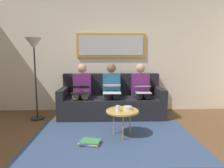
% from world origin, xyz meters
% --- Properties ---
extents(wall_rear, '(6.00, 0.12, 2.60)m').
position_xyz_m(wall_rear, '(0.00, -2.60, 1.30)').
color(wall_rear, beige).
rests_on(wall_rear, ground_plane).
extents(area_rug, '(2.60, 1.80, 0.01)m').
position_xyz_m(area_rug, '(0.00, -0.85, 0.00)').
color(area_rug, '#33476B').
rests_on(area_rug, ground_plane).
extents(couch, '(2.20, 0.90, 0.90)m').
position_xyz_m(couch, '(0.00, -2.12, 0.31)').
color(couch, black).
rests_on(couch, ground_plane).
extents(framed_mirror, '(1.60, 0.05, 0.56)m').
position_xyz_m(framed_mirror, '(0.00, -2.51, 1.55)').
color(framed_mirror, '#B7892D').
extents(coffee_table, '(0.53, 0.53, 0.44)m').
position_xyz_m(coffee_table, '(-0.14, -0.90, 0.41)').
color(coffee_table, tan).
rests_on(coffee_table, ground_plane).
extents(cup, '(0.07, 0.07, 0.09)m').
position_xyz_m(cup, '(-0.07, -0.87, 0.47)').
color(cup, silver).
rests_on(cup, coffee_table).
extents(bowl, '(0.14, 0.14, 0.05)m').
position_xyz_m(bowl, '(-0.24, -0.97, 0.45)').
color(bowl, beige).
rests_on(bowl, coffee_table).
extents(person_left, '(0.38, 0.58, 1.14)m').
position_xyz_m(person_left, '(-0.64, -2.05, 0.61)').
color(person_left, '#66236B').
rests_on(person_left, couch).
extents(laptop_silver, '(0.30, 0.33, 0.14)m').
position_xyz_m(laptop_silver, '(-0.64, -1.80, 0.63)').
color(laptop_silver, silver).
extents(person_middle, '(0.38, 0.58, 1.14)m').
position_xyz_m(person_middle, '(0.00, -2.05, 0.61)').
color(person_middle, '#235B84').
rests_on(person_middle, couch).
extents(laptop_white, '(0.36, 0.38, 0.17)m').
position_xyz_m(laptop_white, '(0.00, -1.82, 0.63)').
color(laptop_white, white).
extents(person_right, '(0.38, 0.58, 1.14)m').
position_xyz_m(person_right, '(0.64, -2.05, 0.61)').
color(person_right, '#66236B').
rests_on(person_right, couch).
extents(laptop_black, '(0.35, 0.34, 0.15)m').
position_xyz_m(laptop_black, '(0.64, -1.81, 0.62)').
color(laptop_black, black).
extents(magazine_stack, '(0.34, 0.27, 0.05)m').
position_xyz_m(magazine_stack, '(0.36, -0.62, 0.03)').
color(magazine_stack, red).
rests_on(magazine_stack, ground_plane).
extents(standing_lamp, '(0.32, 0.32, 1.66)m').
position_xyz_m(standing_lamp, '(1.55, -1.85, 1.37)').
color(standing_lamp, black).
rests_on(standing_lamp, ground_plane).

